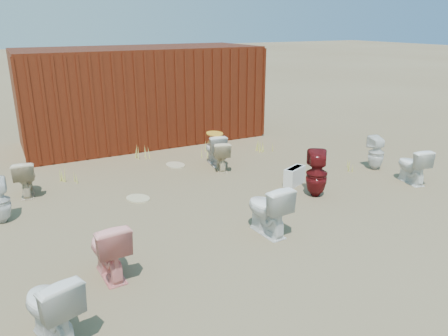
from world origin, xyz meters
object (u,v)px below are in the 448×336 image
toilet_back_beige_right (221,155)px  toilet_back_yellowlid (215,149)px  toilet_back_beige_left (25,178)px  loose_tank (294,176)px  toilet_front_pink (108,248)px  toilet_front_a (51,307)px  toilet_front_maroon (317,174)px  toilet_front_e (412,165)px  toilet_front_c (267,209)px  shipping_container (142,95)px  toilet_back_e (376,153)px

toilet_back_beige_right → toilet_back_yellowlid: 0.41m
toilet_back_beige_left → loose_tank: toilet_back_beige_left is taller
toilet_front_pink → loose_tank: toilet_front_pink is taller
toilet_front_pink → toilet_back_beige_left: 3.43m
toilet_front_a → toilet_back_beige_left: bearing=-109.0°
toilet_front_pink → toilet_front_maroon: 4.06m
toilet_front_e → toilet_front_c: bearing=18.6°
toilet_front_c → toilet_back_beige_right: 3.02m
toilet_front_a → toilet_front_pink: 1.19m
toilet_front_e → toilet_back_yellowlid: size_ratio=1.03×
shipping_container → toilet_front_maroon: shipping_container is taller
toilet_front_a → toilet_back_beige_left: toilet_front_a is taller
toilet_front_a → toilet_back_e: 7.25m
shipping_container → toilet_front_e: 6.77m
shipping_container → toilet_back_e: (3.60, -4.73, -0.84)m
toilet_front_pink → toilet_front_maroon: (3.96, 0.88, 0.05)m
toilet_back_yellowlid → shipping_container: bearing=-67.5°
toilet_front_maroon → toilet_back_e: 2.19m
toilet_back_yellowlid → toilet_back_e: toilet_back_e is taller
toilet_front_a → toilet_back_yellowlid: toilet_front_a is taller
shipping_container → loose_tank: size_ratio=12.00×
toilet_back_beige_right → toilet_back_yellowlid: (0.06, 0.41, 0.03)m
toilet_front_maroon → toilet_front_e: (2.10, -0.33, -0.07)m
toilet_front_pink → loose_tank: bearing=-161.7°
toilet_front_maroon → toilet_front_e: size_ratio=1.20×
toilet_front_maroon → toilet_back_beige_left: bearing=5.5°
toilet_front_a → toilet_front_maroon: size_ratio=0.90×
toilet_back_beige_left → toilet_back_yellowlid: toilet_back_yellowlid is taller
shipping_container → toilet_front_pink: bearing=-111.6°
toilet_front_c → toilet_back_beige_left: toilet_front_c is taller
toilet_front_pink → toilet_front_c: toilet_front_c is taller
toilet_back_beige_right → toilet_front_maroon: bearing=130.9°
shipping_container → toilet_back_beige_right: (0.65, -3.23, -0.88)m
toilet_back_beige_right → toilet_back_beige_left: bearing=13.3°
toilet_front_c → toilet_back_beige_right: (0.74, 2.93, -0.07)m
toilet_front_maroon → toilet_back_yellowlid: size_ratio=1.23×
toilet_front_e → toilet_front_maroon: bearing=2.1°
toilet_front_a → shipping_container: bearing=-132.3°
toilet_back_beige_right → toilet_back_e: 3.31m
toilet_front_pink → toilet_front_c: 2.37m
toilet_front_a → toilet_front_maroon: 5.06m
toilet_back_e → loose_tank: toilet_back_e is taller
toilet_front_pink → toilet_back_beige_right: size_ratio=1.19×
shipping_container → toilet_front_a: 7.86m
toilet_front_a → toilet_front_maroon: bearing=-177.2°
toilet_front_c → toilet_back_e: 3.96m
toilet_front_a → toilet_back_beige_right: (3.89, 3.88, -0.06)m
toilet_front_e → loose_tank: bearing=-13.8°
toilet_front_maroon → toilet_back_beige_left: 5.27m
toilet_front_maroon → toilet_back_beige_right: size_ratio=1.33×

